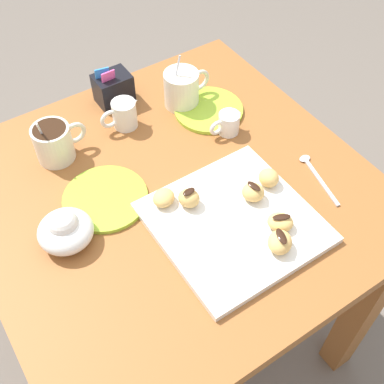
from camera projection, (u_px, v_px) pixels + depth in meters
ground_plane at (179, 328)px, 1.66m from camera, size 8.00×8.00×0.00m
dining_table at (174, 226)px, 1.21m from camera, size 0.86×0.84×0.73m
pastry_plate_square at (234, 222)px, 1.03m from camera, size 0.32×0.32×0.02m
coffee_mug_cream_left at (54, 142)px, 1.13m from camera, size 0.13×0.09×0.14m
coffee_mug_cream_right at (182, 88)px, 1.25m from camera, size 0.13×0.09×0.15m
cream_pitcher_white at (124, 113)px, 1.20m from camera, size 0.10×0.06×0.07m
sugar_caddy at (113, 88)px, 1.26m from camera, size 0.09×0.07×0.11m
ice_cream_bowl at (65, 229)px, 0.98m from camera, size 0.11×0.11×0.08m
chocolate_sauce_pitcher at (228, 122)px, 1.19m from camera, size 0.09×0.05×0.06m
saucer_lime_left at (105, 198)px, 1.08m from camera, size 0.19×0.19×0.01m
saucer_lime_right at (209, 110)px, 1.26m from camera, size 0.18×0.18×0.01m
loose_spoon_near_saucer at (315, 173)px, 1.13m from camera, size 0.05×0.16×0.01m
beignet_0 at (280, 242)px, 0.97m from camera, size 0.07×0.07×0.04m
chocolate_drizzle_0 at (281, 236)px, 0.95m from camera, size 0.03×0.04×0.00m
beignet_1 at (188, 199)px, 1.03m from camera, size 0.06×0.06×0.04m
chocolate_drizzle_1 at (188, 192)px, 1.02m from camera, size 0.03×0.02×0.00m
beignet_2 at (269, 178)px, 1.07m from camera, size 0.04×0.05×0.04m
beignet_3 at (280, 222)px, 1.00m from camera, size 0.07×0.07×0.03m
chocolate_drizzle_3 at (281, 217)px, 0.99m from camera, size 0.04×0.03×0.00m
beignet_4 at (164, 198)px, 1.04m from camera, size 0.07×0.06×0.03m
beignet_5 at (253, 192)px, 1.05m from camera, size 0.06×0.07×0.04m
chocolate_drizzle_5 at (254, 186)px, 1.03m from camera, size 0.02×0.04×0.00m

